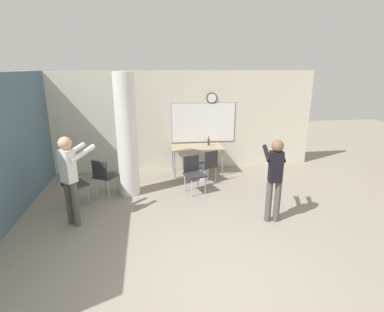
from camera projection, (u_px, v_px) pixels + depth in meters
name	position (u px, v px, depth m)	size (l,w,h in m)	color
ground_plane	(216.00, 285.00, 4.13)	(24.00, 24.00, 0.00)	gray
wall_left_accent	(5.00, 150.00, 5.60)	(0.12, 7.00, 2.80)	slate
wall_back	(178.00, 121.00, 8.53)	(8.00, 0.15, 2.80)	beige
support_pillar	(127.00, 136.00, 6.73)	(0.46, 0.46, 2.80)	white
folding_table	(197.00, 149.00, 8.28)	(1.43, 0.75, 0.78)	tan
bottle_on_table	(209.00, 142.00, 8.38)	(0.06, 0.06, 0.26)	#4C3319
waste_bin	(204.00, 174.00, 7.94)	(0.27, 0.27, 0.34)	#B2B2B7
chair_by_left_wall	(72.00, 183.00, 6.40)	(0.62, 0.62, 0.87)	#2D2D33
chair_table_right	(208.00, 164.00, 7.67)	(0.59, 0.59, 0.87)	#2D2D33
chair_table_front	(194.00, 172.00, 7.09)	(0.56, 0.56, 0.87)	#2D2D33
chair_near_pillar	(104.00, 174.00, 6.90)	(0.60, 0.60, 0.87)	#2D2D33
person_playing_side	(275.00, 174.00, 5.61)	(0.44, 0.66, 1.63)	#514C47
person_watching_back	(70.00, 174.00, 5.47)	(0.64, 0.67, 1.72)	#514C47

